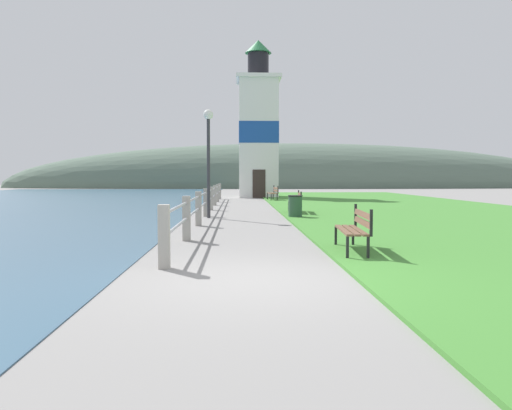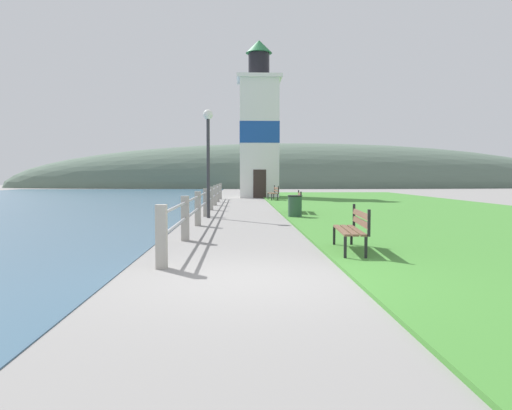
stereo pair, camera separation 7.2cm
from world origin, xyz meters
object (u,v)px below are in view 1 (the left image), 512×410
at_px(park_bench_midway, 296,201).
at_px(park_bench_far, 274,192).
at_px(park_bench_near, 355,227).
at_px(lamp_post, 208,143).
at_px(lighthouse, 258,130).
at_px(trash_bin, 295,207).

height_order(park_bench_midway, park_bench_far, same).
bearing_deg(park_bench_near, park_bench_far, -85.40).
height_order(park_bench_near, park_bench_midway, same).
xyz_separation_m(park_bench_far, lamp_post, (-3.30, -12.78, 2.20)).
bearing_deg(park_bench_near, lighthouse, -83.83).
xyz_separation_m(park_bench_midway, park_bench_far, (-0.15, 10.89, -0.00)).
height_order(park_bench_near, park_bench_far, same).
bearing_deg(lamp_post, park_bench_near, -68.49).
height_order(lighthouse, lamp_post, lighthouse).
relative_size(park_bench_near, trash_bin, 2.19).
distance_m(lighthouse, lamp_post, 18.30).
xyz_separation_m(park_bench_far, lighthouse, (-0.75, 5.21, 4.35)).
height_order(park_bench_near, trash_bin, park_bench_near).
xyz_separation_m(park_bench_near, lighthouse, (-0.84, 26.61, 4.35)).
xyz_separation_m(park_bench_near, park_bench_far, (-0.09, 21.39, -0.00)).
distance_m(park_bench_near, lighthouse, 26.97).
distance_m(park_bench_near, park_bench_midway, 10.50).
height_order(park_bench_midway, lighthouse, lighthouse).
bearing_deg(park_bench_midway, park_bench_far, -85.18).
bearing_deg(trash_bin, park_bench_midway, 82.36).
distance_m(trash_bin, lamp_post, 3.93).
bearing_deg(lighthouse, park_bench_near, -88.18).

